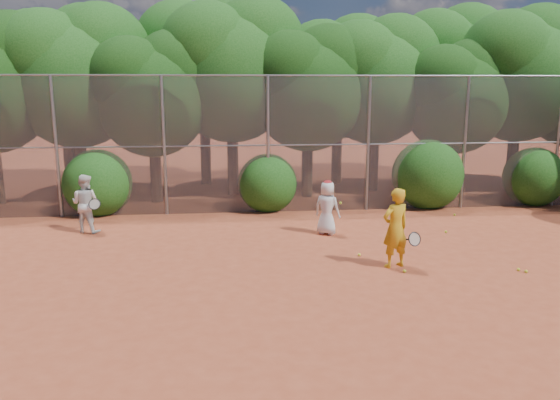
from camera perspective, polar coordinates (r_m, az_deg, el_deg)
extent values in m
plane|color=#9B3D23|center=(10.83, 6.68, -8.35)|extent=(80.00, 80.00, 0.00)
cylinder|color=gray|center=(16.69, -22.34, 5.08)|extent=(0.09, 0.09, 4.00)
cylinder|color=gray|center=(16.10, -12.01, 5.49)|extent=(0.09, 0.09, 4.00)
cylinder|color=gray|center=(16.05, -1.26, 5.74)|extent=(0.09, 0.09, 4.00)
cylinder|color=gray|center=(16.56, 9.20, 5.78)|extent=(0.09, 0.09, 4.00)
cylinder|color=gray|center=(17.57, 18.74, 5.65)|extent=(0.09, 0.09, 4.00)
cylinder|color=gray|center=(19.01, 27.05, 5.41)|extent=(0.09, 0.09, 4.00)
cylinder|color=gray|center=(16.07, 2.36, 12.88)|extent=(20.00, 0.05, 0.05)
cylinder|color=gray|center=(16.16, 2.29, 5.77)|extent=(20.00, 0.04, 0.04)
cube|color=slate|center=(16.16, 2.29, 5.77)|extent=(20.00, 0.02, 4.00)
sphere|color=black|center=(19.42, -25.98, 12.96)|extent=(3.05, 3.05, 3.05)
cylinder|color=black|center=(19.17, -20.09, 3.80)|extent=(0.38, 0.38, 2.52)
sphere|color=#174812|center=(19.01, -20.63, 11.19)|extent=(4.03, 4.03, 4.03)
sphere|color=#174812|center=(19.25, -18.16, 14.36)|extent=(3.23, 3.23, 3.23)
sphere|color=#174812|center=(18.93, -23.17, 13.44)|extent=(3.02, 3.02, 3.02)
cylinder|color=black|center=(18.05, -12.87, 3.20)|extent=(0.36, 0.36, 2.17)
sphere|color=black|center=(17.86, -13.19, 9.96)|extent=(3.47, 3.47, 3.47)
sphere|color=black|center=(18.13, -10.95, 12.83)|extent=(2.78, 2.78, 2.78)
sphere|color=black|center=(17.68, -15.40, 12.08)|extent=(2.60, 2.60, 2.60)
cylinder|color=black|center=(18.87, -4.96, 4.58)|extent=(0.39, 0.39, 2.66)
sphere|color=#174812|center=(18.71, -5.11, 12.52)|extent=(4.26, 4.26, 4.26)
sphere|color=#174812|center=(19.21, -2.55, 15.72)|extent=(3.40, 3.40, 3.40)
sphere|color=#174812|center=(18.43, -7.55, 15.13)|extent=(3.19, 3.19, 3.19)
cylinder|color=black|center=(18.50, 2.86, 3.86)|extent=(0.37, 0.37, 2.27)
sphere|color=black|center=(18.32, 2.93, 10.78)|extent=(3.64, 3.64, 3.64)
sphere|color=black|center=(18.80, 5.05, 13.56)|extent=(2.91, 2.91, 2.91)
sphere|color=black|center=(17.96, 1.03, 13.09)|extent=(2.73, 2.73, 2.73)
cylinder|color=black|center=(19.79, 9.71, 4.49)|extent=(0.38, 0.38, 2.45)
sphere|color=#174812|center=(19.62, 9.96, 11.46)|extent=(3.92, 3.92, 3.92)
sphere|color=#174812|center=(20.24, 11.97, 14.17)|extent=(3.14, 3.14, 3.14)
sphere|color=#174812|center=(19.18, 8.26, 13.85)|extent=(2.94, 2.94, 2.94)
cylinder|color=black|center=(19.70, 17.51, 3.56)|extent=(0.36, 0.36, 2.10)
sphere|color=black|center=(19.52, 17.89, 9.54)|extent=(3.36, 3.36, 3.36)
sphere|color=black|center=(20.10, 19.46, 11.90)|extent=(2.69, 2.69, 2.69)
sphere|color=black|center=(19.05, 16.67, 11.60)|extent=(2.52, 2.52, 2.52)
cylinder|color=black|center=(21.30, 23.13, 4.42)|extent=(0.39, 0.39, 2.59)
sphere|color=#174812|center=(21.16, 23.70, 11.24)|extent=(4.14, 4.14, 4.14)
sphere|color=#174812|center=(21.96, 25.34, 13.80)|extent=(3.32, 3.32, 3.32)
sphere|color=#174812|center=(20.56, 22.52, 13.66)|extent=(3.11, 3.11, 3.11)
cylinder|color=black|center=(21.63, -21.21, 4.72)|extent=(0.39, 0.39, 2.62)
sphere|color=#174812|center=(21.49, -21.73, 11.53)|extent=(4.20, 4.20, 4.20)
sphere|color=#174812|center=(21.72, -19.45, 14.46)|extent=(3.36, 3.36, 3.36)
sphere|color=#174812|center=(21.42, -24.09, 13.60)|extent=(3.15, 3.15, 3.15)
cylinder|color=black|center=(21.05, -7.80, 5.48)|extent=(0.40, 0.40, 2.80)
sphere|color=#174812|center=(20.93, -8.01, 12.96)|extent=(4.48, 4.48, 4.48)
sphere|color=#174812|center=(21.41, -5.57, 16.00)|extent=(3.58, 3.58, 3.58)
sphere|color=#174812|center=(20.67, -10.37, 15.39)|extent=(3.36, 3.36, 3.36)
cylinder|color=black|center=(21.09, 5.94, 5.15)|extent=(0.38, 0.38, 2.52)
sphere|color=#174812|center=(20.94, 6.08, 11.87)|extent=(4.03, 4.03, 4.03)
sphere|color=#174812|center=(21.54, 8.09, 14.51)|extent=(3.23, 3.23, 3.23)
sphere|color=#174812|center=(20.53, 4.32, 14.16)|extent=(3.02, 3.02, 3.02)
cylinder|color=black|center=(22.97, 16.75, 5.53)|extent=(0.40, 0.40, 2.73)
sphere|color=#174812|center=(22.85, 17.16, 12.21)|extent=(4.37, 4.37, 4.37)
sphere|color=#174812|center=(23.64, 18.93, 14.73)|extent=(3.49, 3.49, 3.49)
sphere|color=#174812|center=(22.29, 15.76, 14.56)|extent=(3.28, 3.28, 3.28)
sphere|color=#174812|center=(16.86, -18.53, 1.98)|extent=(2.00, 2.00, 2.00)
sphere|color=#174812|center=(16.50, -1.32, 2.05)|extent=(1.80, 1.80, 1.80)
sphere|color=#174812|center=(17.57, 15.17, 2.90)|extent=(2.20, 2.20, 2.20)
sphere|color=#174812|center=(19.12, 25.01, 2.45)|extent=(1.90, 1.90, 1.90)
imported|color=gold|center=(11.54, 11.96, -2.88)|extent=(0.71, 0.58, 1.68)
torus|color=black|center=(11.51, 13.88, -3.98)|extent=(0.32, 0.19, 0.30)
cylinder|color=black|center=(11.69, 13.26, -4.03)|extent=(0.11, 0.27, 0.11)
imported|color=silver|center=(13.86, 4.95, -0.82)|extent=(0.80, 0.73, 1.37)
ellipsoid|color=#A7171C|center=(13.74, 5.00, 1.80)|extent=(0.22, 0.22, 0.13)
sphere|color=yellow|center=(13.70, 6.35, -0.30)|extent=(0.07, 0.07, 0.07)
imported|color=silver|center=(14.84, -19.67, -0.35)|extent=(0.88, 0.77, 1.51)
torus|color=black|center=(14.48, -18.81, -0.41)|extent=(0.31, 0.16, 0.29)
cylinder|color=black|center=(14.69, -18.59, -0.59)|extent=(0.04, 0.27, 0.15)
sphere|color=yellow|center=(12.28, 23.65, -6.66)|extent=(0.07, 0.07, 0.07)
sphere|color=yellow|center=(14.70, 16.94, -3.18)|extent=(0.07, 0.07, 0.07)
sphere|color=yellow|center=(11.45, 12.88, -7.25)|extent=(0.07, 0.07, 0.07)
sphere|color=yellow|center=(12.22, 24.32, -6.81)|extent=(0.07, 0.07, 0.07)
sphere|color=yellow|center=(12.33, 8.29, -5.68)|extent=(0.07, 0.07, 0.07)
sphere|color=yellow|center=(16.67, 17.78, -1.47)|extent=(0.07, 0.07, 0.07)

